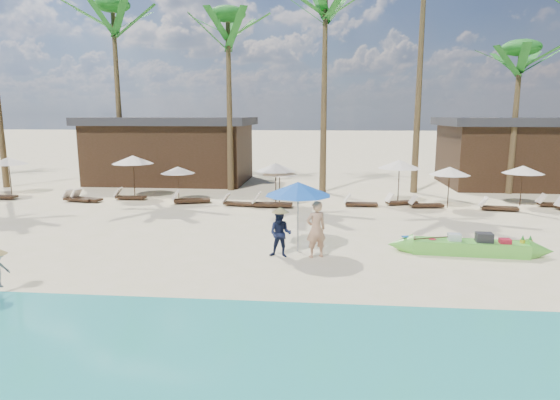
{
  "coord_description": "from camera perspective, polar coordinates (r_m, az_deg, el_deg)",
  "views": [
    {
      "loc": [
        2.19,
        -13.18,
        4.5
      ],
      "look_at": [
        0.77,
        2.0,
        1.7
      ],
      "focal_mm": 30.0,
      "sensor_mm": 36.0,
      "label": 1
    }
  ],
  "objects": [
    {
      "name": "palm_6",
      "position": [
        29.78,
        27.18,
        14.22
      ],
      "size": [
        2.08,
        2.08,
        8.51
      ],
      "color": "brown",
      "rests_on": "ground"
    },
    {
      "name": "lounger_4_left",
      "position": [
        26.23,
        -17.96,
        0.44
      ],
      "size": [
        1.66,
        0.53,
        0.56
      ],
      "rotation": [
        0.0,
        0.0,
        -0.01
      ],
      "color": "#341F15",
      "rests_on": "ground"
    },
    {
      "name": "lounger_3_right",
      "position": [
        26.58,
        -23.52,
        0.21
      ],
      "size": [
        1.73,
        0.83,
        0.56
      ],
      "rotation": [
        0.0,
        0.0,
        -0.2
      ],
      "color": "#341F15",
      "rests_on": "ground"
    },
    {
      "name": "vendor_green",
      "position": [
        14.89,
        0.05,
        -4.14
      ],
      "size": [
        0.8,
        0.66,
        1.52
      ],
      "primitive_type": "imported",
      "rotation": [
        0.0,
        0.0,
        -0.12
      ],
      "color": "#131A36",
      "rests_on": "ground"
    },
    {
      "name": "palm_3",
      "position": [
        28.3,
        -6.34,
        18.64
      ],
      "size": [
        2.08,
        2.08,
        10.52
      ],
      "color": "brown",
      "rests_on": "ground"
    },
    {
      "name": "lounger_7_right",
      "position": [
        23.83,
        17.18,
        -0.48
      ],
      "size": [
        1.69,
        0.68,
        0.56
      ],
      "rotation": [
        0.0,
        0.0,
        0.11
      ],
      "color": "#341F15",
      "rests_on": "ground"
    },
    {
      "name": "resort_parasol_2",
      "position": [
        30.55,
        -30.2,
        4.15
      ],
      "size": [
        2.06,
        2.06,
        2.12
      ],
      "color": "#341F15",
      "rests_on": "ground"
    },
    {
      "name": "lounger_6_left",
      "position": [
        22.87,
        -1.2,
        -0.37
      ],
      "size": [
        1.97,
        0.65,
        0.66
      ],
      "rotation": [
        0.0,
        0.0,
        -0.02
      ],
      "color": "#341F15",
      "rests_on": "ground"
    },
    {
      "name": "lounger_5_left",
      "position": [
        23.34,
        -5.27,
        -0.29
      ],
      "size": [
        1.68,
        0.74,
        0.55
      ],
      "rotation": [
        0.0,
        0.0,
        -0.15
      ],
      "color": "#341F15",
      "rests_on": "ground"
    },
    {
      "name": "resort_parasol_5",
      "position": [
        23.39,
        -0.52,
        4.02
      ],
      "size": [
        2.04,
        2.04,
        2.1
      ],
      "color": "#341F15",
      "rests_on": "ground"
    },
    {
      "name": "resort_parasol_3",
      "position": [
        26.68,
        -17.5,
        4.72
      ],
      "size": [
        2.23,
        2.23,
        2.3
      ],
      "color": "#341F15",
      "rests_on": "ground"
    },
    {
      "name": "palm_2",
      "position": [
        31.3,
        -19.57,
        18.44
      ],
      "size": [
        2.08,
        2.08,
        11.33
      ],
      "color": "brown",
      "rests_on": "ground"
    },
    {
      "name": "pavilion_west",
      "position": [
        32.4,
        -13.06,
        6.06
      ],
      "size": [
        10.8,
        6.6,
        4.3
      ],
      "color": "#341F15",
      "rests_on": "ground"
    },
    {
      "name": "ground",
      "position": [
        14.09,
        -3.9,
        -8.24
      ],
      "size": [
        240.0,
        240.0,
        0.0
      ],
      "primitive_type": "plane",
      "color": "beige",
      "rests_on": "ground"
    },
    {
      "name": "resort_parasol_6",
      "position": [
        23.33,
        -0.05,
        3.51
      ],
      "size": [
        1.83,
        1.83,
        1.88
      ],
      "color": "#341F15",
      "rests_on": "ground"
    },
    {
      "name": "lounger_9_right",
      "position": [
        26.63,
        30.37,
        -0.34
      ],
      "size": [
        1.72,
        0.6,
        0.57
      ],
      "rotation": [
        0.0,
        0.0,
        -0.05
      ],
      "color": "#341F15",
      "rests_on": "ground"
    },
    {
      "name": "lounger_3_left",
      "position": [
        26.46,
        -22.6,
        0.24
      ],
      "size": [
        1.76,
        0.98,
        0.57
      ],
      "rotation": [
        0.0,
        0.0,
        -0.29
      ],
      "color": "#341F15",
      "rests_on": "ground"
    },
    {
      "name": "blue_umbrella",
      "position": [
        15.21,
        2.22,
        1.38
      ],
      "size": [
        2.17,
        2.17,
        2.34
      ],
      "color": "#99999E",
      "rests_on": "ground"
    },
    {
      "name": "palm_4",
      "position": [
        27.63,
        5.54,
        20.69
      ],
      "size": [
        2.08,
        2.08,
        11.7
      ],
      "color": "brown",
      "rests_on": "ground"
    },
    {
      "name": "resort_parasol_7",
      "position": [
        24.38,
        14.36,
        4.25
      ],
      "size": [
        2.18,
        2.18,
        2.24
      ],
      "color": "#341F15",
      "rests_on": "ground"
    },
    {
      "name": "lounger_8_left",
      "position": [
        24.37,
        24.9,
        -0.74
      ],
      "size": [
        1.77,
        0.74,
        0.58
      ],
      "rotation": [
        0.0,
        0.0,
        -0.13
      ],
      "color": "#341F15",
      "rests_on": "ground"
    },
    {
      "name": "wet_sand_strip",
      "position": [
        9.58,
        -8.91,
        -17.71
      ],
      "size": [
        240.0,
        4.5,
        0.01
      ],
      "primitive_type": "cube",
      "color": "tan",
      "rests_on": "ground"
    },
    {
      "name": "green_canoe",
      "position": [
        16.49,
        22.01,
        -5.32
      ],
      "size": [
        5.76,
        1.01,
        0.73
      ],
      "rotation": [
        0.0,
        0.0,
        -0.07
      ],
      "color": "#59C13B",
      "rests_on": "ground"
    },
    {
      "name": "lounger_4_right",
      "position": [
        24.35,
        -11.01,
        0.09
      ],
      "size": [
        2.01,
        1.12,
        0.65
      ],
      "rotation": [
        0.0,
        0.0,
        0.29
      ],
      "color": "#341F15",
      "rests_on": "ground"
    },
    {
      "name": "resort_parasol_9",
      "position": [
        26.04,
        27.51,
        3.3
      ],
      "size": [
        1.95,
        1.95,
        2.01
      ],
      "color": "#341F15",
      "rests_on": "ground"
    },
    {
      "name": "resort_parasol_4",
      "position": [
        24.87,
        -12.36,
        3.59
      ],
      "size": [
        1.77,
        1.77,
        1.83
      ],
      "color": "#341F15",
      "rests_on": "ground"
    },
    {
      "name": "lounger_6_right",
      "position": [
        23.44,
        9.59,
        -0.34
      ],
      "size": [
        1.66,
        0.52,
        0.56
      ],
      "rotation": [
        0.0,
        0.0,
        -0.01
      ],
      "color": "#341F15",
      "rests_on": "ground"
    },
    {
      "name": "resort_parasol_8",
      "position": [
        23.99,
        19.98,
        3.35
      ],
      "size": [
        1.95,
        1.95,
        2.01
      ],
      "color": "#341F15",
      "rests_on": "ground"
    },
    {
      "name": "lounger_7_left",
      "position": [
        24.25,
        14.35,
        -0.16
      ],
      "size": [
        1.71,
        0.97,
        0.55
      ],
      "rotation": [
        0.0,
        0.0,
        0.3
      ],
      "color": "#341F15",
      "rests_on": "ground"
    },
    {
      "name": "tourist",
      "position": [
        14.86,
        4.41,
        -3.58
      ],
      "size": [
        0.79,
        0.67,
        1.83
      ],
      "primitive_type": "imported",
      "rotation": [
        0.0,
        0.0,
        3.56
      ],
      "color": "tan",
      "rests_on": "ground"
    },
    {
      "name": "pavilion_east",
      "position": [
        32.95,
        26.46,
        5.32
      ],
      "size": [
        8.8,
        6.6,
        4.3
      ],
      "color": "#341F15",
      "rests_on": "ground"
    }
  ]
}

